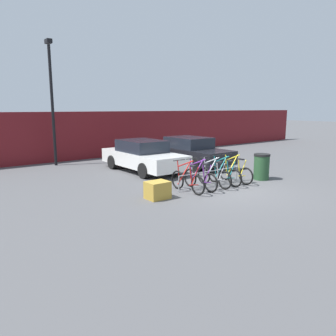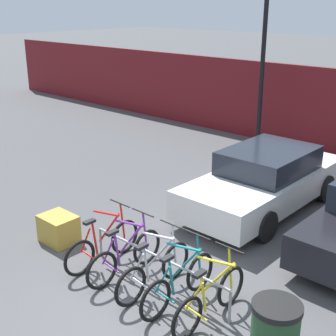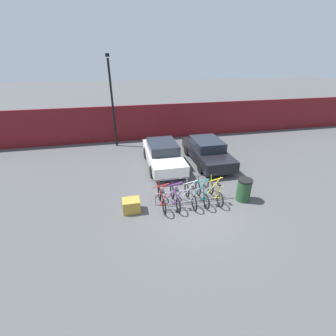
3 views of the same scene
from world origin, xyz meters
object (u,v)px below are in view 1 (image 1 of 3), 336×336
Objects in this scene: bike_rack at (210,173)px; lamp_post at (52,97)px; bicycle_purple at (200,179)px; car_white at (143,156)px; car_black at (190,151)px; bicycle_silver at (214,176)px; bicycle_teal at (224,175)px; trash_bin at (262,167)px; cargo_crate at (158,190)px; bicycle_yellow at (235,173)px; bicycle_red at (187,181)px.

bike_rack is 8.84m from lamp_post.
bicycle_purple is 0.37× the size of car_white.
bicycle_silver is at bearing -120.02° from car_black.
bicycle_teal reaches higher than trash_bin.
car_white reaches higher than cargo_crate.
bicycle_purple is 0.38× the size of car_black.
bicycle_teal is 9.22m from lamp_post.
cargo_crate is (-3.69, -0.05, -0.10)m from bicycle_yellow.
lamp_post reaches higher than bicycle_silver.
car_white is (-0.41, 4.06, 0.32)m from bicycle_silver.
bicycle_purple is 1.66× the size of trash_bin.
bicycle_yellow is 2.44× the size of cargo_crate.
car_black is 4.23m from trash_bin.
car_black is 7.17m from lamp_post.
bicycle_teal is 0.29× the size of lamp_post.
lamp_post reaches higher than car_black.
bicycle_teal is at bearing -14.05° from bike_rack.
car_black is at bearing 63.30° from bicycle_silver.
bicycle_silver is (1.27, 0.00, 0.00)m from bicycle_red.
bicycle_teal and bicycle_yellow have the same top height.
bicycle_silver is 1.66× the size of trash_bin.
bicycle_red is 4.16m from car_white.
bicycle_red is at bearing -176.69° from bicycle_silver.
lamp_post is at bearing 105.91° from bicycle_purple.
car_black is at bearing 91.20° from trash_bin.
lamp_post reaches higher than car_white.
lamp_post is 5.80× the size of trash_bin.
bike_rack is 0.62m from bicycle_teal.
bicycle_teal is (0.53, 0.00, 0.00)m from bicycle_silver.
bicycle_purple and bicycle_teal have the same top height.
bike_rack is 1.73× the size of bicycle_red.
bicycle_purple is 1.87m from cargo_crate.
bicycle_silver and bicycle_teal have the same top height.
bicycle_red is 1.80m from bicycle_teal.
cargo_crate is at bearing -179.20° from bicycle_red.
cargo_crate is at bearing -178.79° from bicycle_purple.
car_black is 4.43× the size of trash_bin.
car_black is (1.74, 3.93, 0.31)m from bicycle_teal.
lamp_post is at bearing 100.81° from bicycle_red.
bike_rack is 4.45m from car_black.
bicycle_teal is 4.18m from car_white.
trash_bin is (1.83, -0.29, 0.14)m from bicycle_teal.
car_black is at bearing 58.32° from bike_rack.
car_white is at bearing 95.01° from bike_rack.
bicycle_purple is at bearing 176.78° from bicycle_teal.
bicycle_purple is at bearing -1.60° from bicycle_red.
car_black is at bearing 62.90° from bicycle_teal.
bicycle_red and bicycle_silver have the same top height.
bicycle_red is at bearing -172.97° from bike_rack.
car_black reaches higher than bicycle_purple.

